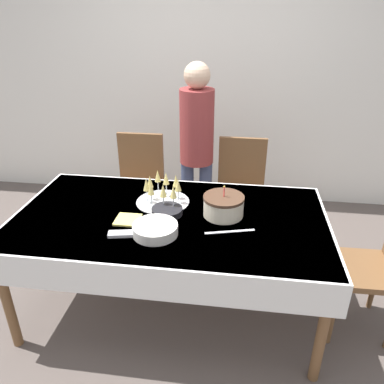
% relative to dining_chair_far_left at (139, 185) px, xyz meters
% --- Properties ---
extents(ground_plane, '(12.00, 12.00, 0.00)m').
position_rel_dining_chair_far_left_xyz_m(ground_plane, '(0.44, -0.86, -0.54)').
color(ground_plane, '#564C47').
extents(wall_back, '(8.00, 0.05, 2.70)m').
position_rel_dining_chair_far_left_xyz_m(wall_back, '(0.44, 1.00, 0.81)').
color(wall_back, silver).
rests_on(wall_back, ground_plane).
extents(dining_table, '(1.99, 1.08, 0.75)m').
position_rel_dining_chair_far_left_xyz_m(dining_table, '(0.44, -0.86, 0.11)').
color(dining_table, white).
rests_on(dining_table, ground_plane).
extents(dining_chair_far_left, '(0.43, 0.43, 0.98)m').
position_rel_dining_chair_far_left_xyz_m(dining_chair_far_left, '(0.00, 0.00, 0.00)').
color(dining_chair_far_left, brown).
rests_on(dining_chair_far_left, ground_plane).
extents(dining_chair_far_right, '(0.42, 0.42, 0.98)m').
position_rel_dining_chair_far_left_xyz_m(dining_chair_far_right, '(0.88, 0.00, 0.00)').
color(dining_chair_far_right, brown).
rests_on(dining_chair_far_right, ground_plane).
extents(dining_chair_right_end, '(0.43, 0.43, 0.98)m').
position_rel_dining_chair_far_left_xyz_m(dining_chair_right_end, '(1.75, -0.86, 0.00)').
color(dining_chair_right_end, brown).
rests_on(dining_chair_right_end, ground_plane).
extents(birthday_cake, '(0.26, 0.26, 0.21)m').
position_rel_dining_chair_far_left_xyz_m(birthday_cake, '(0.78, -0.80, 0.28)').
color(birthday_cake, beige).
rests_on(birthday_cake, dining_table).
extents(champagne_tray, '(0.36, 0.36, 0.18)m').
position_rel_dining_chair_far_left_xyz_m(champagne_tray, '(0.36, -0.68, 0.30)').
color(champagne_tray, silver).
rests_on(champagne_tray, dining_table).
extents(plate_stack_main, '(0.26, 0.26, 0.06)m').
position_rel_dining_chair_far_left_xyz_m(plate_stack_main, '(0.40, -1.08, 0.24)').
color(plate_stack_main, silver).
rests_on(plate_stack_main, dining_table).
extents(plate_stack_dessert, '(0.20, 0.20, 0.04)m').
position_rel_dining_chair_far_left_xyz_m(plate_stack_dessert, '(0.42, -0.84, 0.23)').
color(plate_stack_dessert, black).
rests_on(plate_stack_dessert, dining_table).
extents(cake_knife, '(0.29, 0.10, 0.00)m').
position_rel_dining_chair_far_left_xyz_m(cake_knife, '(0.83, -1.00, 0.21)').
color(cake_knife, silver).
rests_on(cake_knife, dining_table).
extents(fork_pile, '(0.18, 0.09, 0.02)m').
position_rel_dining_chair_far_left_xyz_m(fork_pile, '(0.22, -1.12, 0.22)').
color(fork_pile, silver).
rests_on(fork_pile, dining_table).
extents(napkin_pile, '(0.15, 0.15, 0.01)m').
position_rel_dining_chair_far_left_xyz_m(napkin_pile, '(0.19, -0.96, 0.22)').
color(napkin_pile, '#E0D166').
rests_on(napkin_pile, dining_table).
extents(person_standing, '(0.28, 0.28, 1.58)m').
position_rel_dining_chair_far_left_xyz_m(person_standing, '(0.50, 0.05, 0.41)').
color(person_standing, '#3F4C72').
rests_on(person_standing, ground_plane).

